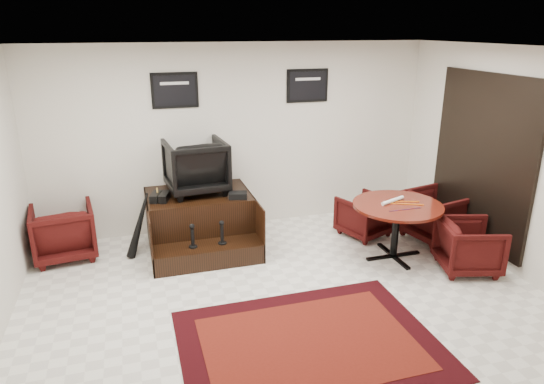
{
  "coord_description": "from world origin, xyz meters",
  "views": [
    {
      "loc": [
        -1.56,
        -4.57,
        3.01
      ],
      "look_at": [
        0.07,
        0.9,
        1.05
      ],
      "focal_mm": 32.0,
      "sensor_mm": 36.0,
      "label": 1
    }
  ],
  "objects_px": {
    "shine_chair": "(196,164)",
    "table_chair_corner": "(469,244)",
    "armchair_side": "(63,229)",
    "table_chair_window": "(435,213)",
    "table_chair_back": "(364,214)",
    "shine_podium": "(200,222)",
    "meeting_table": "(397,211)"
  },
  "relations": [
    {
      "from": "shine_podium",
      "to": "meeting_table",
      "type": "xyz_separation_m",
      "value": [
        2.47,
        -1.18,
        0.33
      ]
    },
    {
      "from": "shine_chair",
      "to": "armchair_side",
      "type": "bearing_deg",
      "value": -4.15
    },
    {
      "from": "meeting_table",
      "to": "table_chair_corner",
      "type": "bearing_deg",
      "value": -39.4
    },
    {
      "from": "shine_chair",
      "to": "armchair_side",
      "type": "relative_size",
      "value": 1.04
    },
    {
      "from": "shine_podium",
      "to": "armchair_side",
      "type": "bearing_deg",
      "value": 176.3
    },
    {
      "from": "meeting_table",
      "to": "table_chair_back",
      "type": "height_order",
      "value": "meeting_table"
    },
    {
      "from": "shine_podium",
      "to": "shine_chair",
      "type": "height_order",
      "value": "shine_chair"
    },
    {
      "from": "armchair_side",
      "to": "table_chair_window",
      "type": "bearing_deg",
      "value": 163.06
    },
    {
      "from": "table_chair_window",
      "to": "table_chair_corner",
      "type": "xyz_separation_m",
      "value": [
        -0.17,
        -0.99,
        -0.04
      ]
    },
    {
      "from": "meeting_table",
      "to": "table_chair_corner",
      "type": "xyz_separation_m",
      "value": [
        0.72,
        -0.59,
        -0.32
      ]
    },
    {
      "from": "shine_chair",
      "to": "table_chair_corner",
      "type": "bearing_deg",
      "value": 143.84
    },
    {
      "from": "shine_chair",
      "to": "table_chair_corner",
      "type": "height_order",
      "value": "shine_chair"
    },
    {
      "from": "shine_podium",
      "to": "armchair_side",
      "type": "relative_size",
      "value": 1.86
    },
    {
      "from": "meeting_table",
      "to": "table_chair_back",
      "type": "distance_m",
      "value": 0.88
    },
    {
      "from": "shine_chair",
      "to": "table_chair_window",
      "type": "height_order",
      "value": "shine_chair"
    },
    {
      "from": "shine_podium",
      "to": "table_chair_back",
      "type": "bearing_deg",
      "value": -8.72
    },
    {
      "from": "shine_chair",
      "to": "table_chair_corner",
      "type": "xyz_separation_m",
      "value": [
        3.19,
        -1.92,
        -0.81
      ]
    },
    {
      "from": "armchair_side",
      "to": "table_chair_window",
      "type": "relative_size",
      "value": 1.01
    },
    {
      "from": "table_chair_back",
      "to": "table_chair_corner",
      "type": "bearing_deg",
      "value": 97.97
    },
    {
      "from": "shine_chair",
      "to": "meeting_table",
      "type": "xyz_separation_m",
      "value": [
        2.47,
        -1.33,
        -0.49
      ]
    },
    {
      "from": "meeting_table",
      "to": "table_chair_window",
      "type": "xyz_separation_m",
      "value": [
        0.9,
        0.4,
        -0.28
      ]
    },
    {
      "from": "shine_chair",
      "to": "table_chair_corner",
      "type": "relative_size",
      "value": 1.15
    },
    {
      "from": "table_chair_corner",
      "to": "shine_podium",
      "type": "bearing_deg",
      "value": 76.59
    },
    {
      "from": "shine_podium",
      "to": "table_chair_back",
      "type": "height_order",
      "value": "shine_podium"
    },
    {
      "from": "shine_chair",
      "to": "table_chair_window",
      "type": "distance_m",
      "value": 3.58
    },
    {
      "from": "armchair_side",
      "to": "table_chair_corner",
      "type": "distance_m",
      "value": 5.37
    },
    {
      "from": "armchair_side",
      "to": "table_chair_window",
      "type": "height_order",
      "value": "armchair_side"
    },
    {
      "from": "shine_chair",
      "to": "meeting_table",
      "type": "bearing_deg",
      "value": 146.63
    },
    {
      "from": "table_chair_back",
      "to": "table_chair_window",
      "type": "bearing_deg",
      "value": 135.74
    },
    {
      "from": "table_chair_back",
      "to": "armchair_side",
      "type": "bearing_deg",
      "value": -27.55
    },
    {
      "from": "meeting_table",
      "to": "table_chair_corner",
      "type": "relative_size",
      "value": 1.63
    },
    {
      "from": "shine_chair",
      "to": "meeting_table",
      "type": "distance_m",
      "value": 2.85
    }
  ]
}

